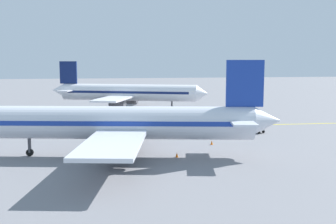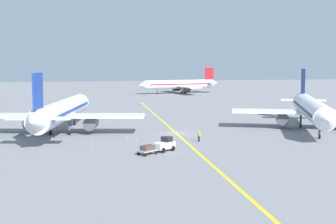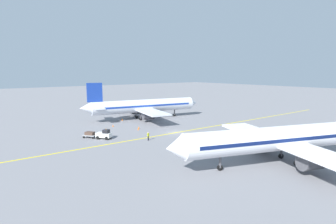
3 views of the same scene
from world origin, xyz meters
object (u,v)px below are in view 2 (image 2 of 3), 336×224
Objects in this scene: baggage_cart_trailing at (148,149)px; ground_crew_worker at (199,136)px; airplane_distant_taxiing at (180,85)px; airplane_at_gate at (62,112)px; traffic_cone_by_wingtip at (52,138)px; baggage_tug_white at (165,145)px; airplane_adjacent_stand at (311,109)px; traffic_cone_near_nose at (90,143)px; traffic_cone_mid_apron at (136,138)px; traffic_cone_far_edge at (127,137)px.

ground_crew_worker reaches higher than baggage_cart_trailing.
ground_crew_worker is (9.19, 8.29, 0.15)m from baggage_cart_trailing.
airplane_distant_taxiing is at bearing 78.95° from ground_crew_worker.
ground_crew_worker is at bearing -30.77° from airplane_at_gate.
ground_crew_worker is at bearing -15.57° from traffic_cone_by_wingtip.
ground_crew_worker is at bearing 44.03° from baggage_tug_white.
traffic_cone_by_wingtip is (-44.99, -2.10, -3.43)m from airplane_adjacent_stand.
traffic_cone_near_nose is at bearing -168.82° from airplane_adjacent_stand.
traffic_cone_near_nose is (-16.35, 0.49, -0.63)m from ground_crew_worker.
airplane_adjacent_stand is at bearing 26.32° from baggage_tug_white.
airplane_adjacent_stand is 32.97m from baggage_tug_white.
traffic_cone_mid_apron is 13.20m from traffic_cone_by_wingtip.
airplane_distant_taxiing reaches higher than traffic_cone_by_wingtip.
baggage_cart_trailing is (-32.10, -16.53, -2.95)m from airplane_adjacent_stand.
airplane_at_gate reaches higher than traffic_cone_by_wingtip.
baggage_cart_trailing reaches higher than traffic_cone_mid_apron.
baggage_tug_white is 6.01× the size of traffic_cone_far_edge.
airplane_adjacent_stand is 62.31× the size of traffic_cone_by_wingtip.
baggage_cart_trailing is 11.34m from traffic_cone_near_nose.
baggage_tug_white reaches higher than traffic_cone_by_wingtip.
traffic_cone_near_nose is (4.32, -11.82, -3.43)m from airplane_at_gate.
airplane_at_gate is 13.04m from traffic_cone_near_nose.
baggage_cart_trailing is (11.48, -20.59, -2.95)m from airplane_at_gate.
traffic_cone_far_edge is (-33.47, -3.89, -3.43)m from airplane_adjacent_stand.
airplane_distant_taxiing is 103.88m from traffic_cone_by_wingtip.
baggage_tug_white is at bearing -74.66° from traffic_cone_mid_apron.
airplane_at_gate is at bearing 142.02° from traffic_cone_mid_apron.
ground_crew_worker reaches higher than traffic_cone_mid_apron.
airplane_adjacent_stand reaches higher than baggage_tug_white.
traffic_cone_far_edge is (10.11, -7.94, -3.43)m from airplane_at_gate.
ground_crew_worker is 9.80m from traffic_cone_mid_apron.
traffic_cone_by_wingtip is at bearing -102.93° from airplane_at_gate.
traffic_cone_near_nose is at bearing -146.21° from traffic_cone_far_edge.
ground_crew_worker reaches higher than traffic_cone_by_wingtip.
traffic_cone_mid_apron is at bearing -171.31° from airplane_adjacent_stand.
baggage_tug_white is (-26.30, -107.51, -2.44)m from airplane_distant_taxiing.
baggage_tug_white reaches higher than traffic_cone_mid_apron.
baggage_cart_trailing is at bearing -137.95° from ground_crew_worker.
airplane_at_gate is 13.31m from traffic_cone_far_edge.
airplane_distant_taxiing reaches higher than ground_crew_worker.
airplane_at_gate and airplane_adjacent_stand have the same top height.
airplane_at_gate is 64.20× the size of traffic_cone_by_wingtip.
airplane_distant_taxiing is 103.13m from ground_crew_worker.
ground_crew_worker is (6.54, 6.32, 0.01)m from baggage_tug_white.
airplane_at_gate is 64.20× the size of traffic_cone_mid_apron.
traffic_cone_by_wingtip is at bearing 167.70° from traffic_cone_mid_apron.
traffic_cone_mid_apron is (7.16, 2.85, 0.00)m from traffic_cone_near_nose.
airplane_adjacent_stand is 33.87m from traffic_cone_far_edge.
baggage_cart_trailing is 5.31× the size of traffic_cone_far_edge.
airplane_at_gate reaches higher than ground_crew_worker.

